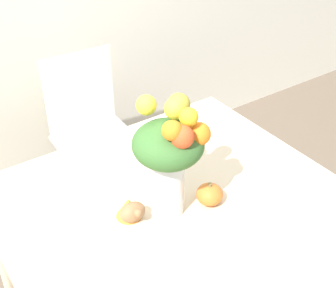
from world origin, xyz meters
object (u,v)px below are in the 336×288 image
Objects in this scene: pumpkin at (210,194)px; turkey_figurine at (130,209)px; flower_vase at (170,152)px; dining_chair_near_window at (93,134)px.

turkey_figurine is (-0.28, 0.10, -0.00)m from pumpkin.
turkey_figurine is at bearing 161.13° from pumpkin.
flower_vase is 3.47× the size of turkey_figurine.
turkey_figurine is at bearing 162.70° from flower_vase.
flower_vase reaches higher than pumpkin.
dining_chair_near_window is at bearing 89.21° from pumpkin.
flower_vase is 0.49× the size of dining_chair_near_window.
flower_vase is at bearing 159.62° from pumpkin.
turkey_figurine is 0.14× the size of dining_chair_near_window.
dining_chair_near_window is (0.16, 0.98, -0.51)m from flower_vase.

